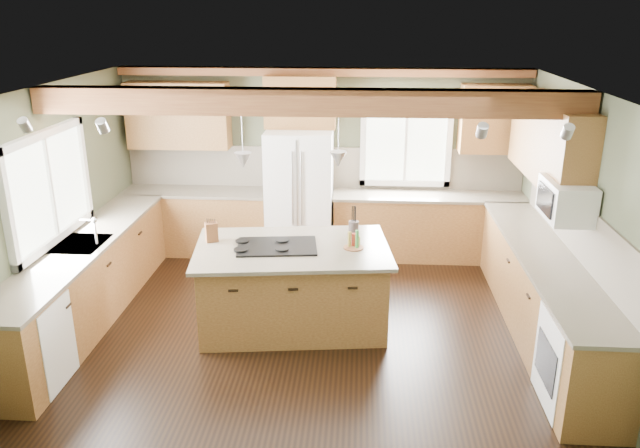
{
  "coord_description": "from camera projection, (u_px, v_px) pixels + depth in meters",
  "views": [
    {
      "loc": [
        0.53,
        -6.12,
        3.36
      ],
      "look_at": [
        0.1,
        0.3,
        1.12
      ],
      "focal_mm": 35.0,
      "sensor_mm": 36.0,
      "label": 1
    }
  ],
  "objects": [
    {
      "name": "backsplash_right",
      "position": [
        580.0,
        229.0,
        6.37
      ],
      "size": [
        0.03,
        3.7,
        0.58
      ],
      "primitive_type": "cube",
      "color": "brown",
      "rests_on": "wall_right"
    },
    {
      "name": "floor",
      "position": [
        309.0,
        328.0,
        6.9
      ],
      "size": [
        5.6,
        5.6,
        0.0
      ],
      "primitive_type": "plane",
      "color": "black",
      "rests_on": "ground"
    },
    {
      "name": "wall_right",
      "position": [
        584.0,
        223.0,
        6.3
      ],
      "size": [
        0.0,
        5.0,
        5.0
      ],
      "primitive_type": "plane",
      "rotation": [
        1.57,
        0.0,
        -1.57
      ],
      "color": "#464E37",
      "rests_on": "ground"
    },
    {
      "name": "upper_cab_over_fridge",
      "position": [
        300.0,
        102.0,
        8.4
      ],
      "size": [
        0.96,
        0.35,
        0.7
      ],
      "primitive_type": "cube",
      "color": "brown",
      "rests_on": "wall_back"
    },
    {
      "name": "counter_right",
      "position": [
        548.0,
        257.0,
        6.49
      ],
      "size": [
        0.64,
        3.74,
        0.04
      ],
      "primitive_type": "cube",
      "color": "#433E31",
      "rests_on": "base_cab_right"
    },
    {
      "name": "base_cab_right",
      "position": [
        542.0,
        297.0,
        6.65
      ],
      "size": [
        0.6,
        3.7,
        0.88
      ],
      "primitive_type": "cube",
      "color": "brown",
      "rests_on": "floor"
    },
    {
      "name": "window_back",
      "position": [
        406.0,
        145.0,
        8.66
      ],
      "size": [
        1.1,
        0.04,
        1.0
      ],
      "primitive_type": "cube",
      "color": "white",
      "rests_on": "wall_back"
    },
    {
      "name": "ceiling",
      "position": [
        307.0,
        90.0,
        6.05
      ],
      "size": [
        5.6,
        5.6,
        0.0
      ],
      "primitive_type": "plane",
      "rotation": [
        3.14,
        0.0,
        0.0
      ],
      "color": "silver",
      "rests_on": "wall_back"
    },
    {
      "name": "upper_cab_back_left",
      "position": [
        178.0,
        115.0,
        8.58
      ],
      "size": [
        1.4,
        0.35,
        0.9
      ],
      "primitive_type": "cube",
      "color": "brown",
      "rests_on": "wall_back"
    },
    {
      "name": "wall_left",
      "position": [
        47.0,
        211.0,
        6.65
      ],
      "size": [
        0.0,
        5.0,
        5.0
      ],
      "primitive_type": "plane",
      "rotation": [
        1.57,
        0.0,
        1.57
      ],
      "color": "#464E37",
      "rests_on": "ground"
    },
    {
      "name": "island_top",
      "position": [
        292.0,
        249.0,
        6.71
      ],
      "size": [
        2.22,
        1.56,
        0.04
      ],
      "primitive_type": "cube",
      "rotation": [
        0.0,
        0.0,
        0.12
      ],
      "color": "#433E31",
      "rests_on": "island"
    },
    {
      "name": "counter_back_left",
      "position": [
        195.0,
        191.0,
        8.79
      ],
      "size": [
        2.06,
        0.64,
        0.04
      ],
      "primitive_type": "cube",
      "color": "#433E31",
      "rests_on": "base_cab_back_left"
    },
    {
      "name": "island",
      "position": [
        293.0,
        287.0,
        6.86
      ],
      "size": [
        2.08,
        1.42,
        0.88
      ],
      "primitive_type": "cube",
      "rotation": [
        0.0,
        0.0,
        0.12
      ],
      "color": "olive",
      "rests_on": "floor"
    },
    {
      "name": "window_left",
      "position": [
        48.0,
        187.0,
        6.61
      ],
      "size": [
        0.04,
        1.6,
        1.05
      ],
      "primitive_type": "cube",
      "color": "white",
      "rests_on": "wall_left"
    },
    {
      "name": "cooktop",
      "position": [
        277.0,
        246.0,
        6.69
      ],
      "size": [
        0.91,
        0.66,
        0.02
      ],
      "primitive_type": "cube",
      "rotation": [
        0.0,
        0.0,
        0.12
      ],
      "color": "black",
      "rests_on": "island_top"
    },
    {
      "name": "base_cab_back_right",
      "position": [
        428.0,
        227.0,
        8.73
      ],
      "size": [
        2.62,
        0.6,
        0.88
      ],
      "primitive_type": "cube",
      "color": "brown",
      "rests_on": "floor"
    },
    {
      "name": "sink",
      "position": [
        81.0,
        245.0,
        6.81
      ],
      "size": [
        0.5,
        0.65,
        0.03
      ],
      "primitive_type": "cube",
      "color": "#262628",
      "rests_on": "counter_left"
    },
    {
      "name": "bottle_tray",
      "position": [
        354.0,
        239.0,
        6.64
      ],
      "size": [
        0.22,
        0.22,
        0.2
      ],
      "primitive_type": null,
      "rotation": [
        0.0,
        0.0,
        -0.02
      ],
      "color": "brown",
      "rests_on": "island_top"
    },
    {
      "name": "utensil_crock",
      "position": [
        354.0,
        228.0,
        7.06
      ],
      "size": [
        0.14,
        0.14,
        0.15
      ],
      "primitive_type": "cylinder",
      "rotation": [
        0.0,
        0.0,
        0.27
      ],
      "color": "#474139",
      "rests_on": "island_top"
    },
    {
      "name": "oven",
      "position": [
        581.0,
        363.0,
        5.42
      ],
      "size": [
        0.6,
        0.72,
        0.84
      ],
      "primitive_type": "cube",
      "color": "white",
      "rests_on": "floor"
    },
    {
      "name": "knife_block",
      "position": [
        212.0,
        232.0,
        6.83
      ],
      "size": [
        0.16,
        0.14,
        0.22
      ],
      "primitive_type": "cube",
      "rotation": [
        0.0,
        0.0,
        0.42
      ],
      "color": "brown",
      "rests_on": "island_top"
    },
    {
      "name": "upper_cab_right",
      "position": [
        549.0,
        141.0,
        6.94
      ],
      "size": [
        0.35,
        2.2,
        0.9
      ],
      "primitive_type": "cube",
      "color": "brown",
      "rests_on": "wall_right"
    },
    {
      "name": "upper_cab_back_corner",
      "position": [
        494.0,
        119.0,
        8.3
      ],
      "size": [
        0.9,
        0.35,
        0.9
      ],
      "primitive_type": "cube",
      "color": "brown",
      "rests_on": "wall_back"
    },
    {
      "name": "base_cab_back_left",
      "position": [
        197.0,
        222.0,
        8.94
      ],
      "size": [
        2.02,
        0.6,
        0.88
      ],
      "primitive_type": "cube",
      "color": "brown",
      "rests_on": "floor"
    },
    {
      "name": "soffit_trim",
      "position": [
        323.0,
        72.0,
        8.33
      ],
      "size": [
        5.55,
        0.2,
        0.1
      ],
      "primitive_type": "cube",
      "color": "#5C2D1A",
      "rests_on": "ceiling"
    },
    {
      "name": "dishwasher",
      "position": [
        28.0,
        343.0,
        5.74
      ],
      "size": [
        0.6,
        0.6,
        0.84
      ],
      "primitive_type": "cube",
      "color": "white",
      "rests_on": "floor"
    },
    {
      "name": "refrigerator",
      "position": [
        300.0,
        195.0,
        8.62
      ],
      "size": [
        0.9,
        0.74,
        1.8
      ],
      "primitive_type": "cube",
      "color": "white",
      "rests_on": "floor"
    },
    {
      "name": "pendant_right",
      "position": [
        338.0,
        159.0,
        6.41
      ],
      "size": [
        0.18,
        0.18,
        0.16
      ],
      "primitive_type": "cone",
      "rotation": [
        3.14,
        0.0,
        0.0
      ],
      "color": "#B2B2B7",
      "rests_on": "ceiling"
    },
    {
      "name": "counter_back_right",
      "position": [
        430.0,
        196.0,
        8.58
      ],
      "size": [
        2.66,
        0.64,
        0.04
      ],
      "primitive_type": "cube",
      "color": "#433E31",
      "rests_on": "base_cab_back_right"
    },
    {
      "name": "backsplash_back",
      "position": [
        323.0,
        167.0,
        8.84
      ],
      "size": [
        5.58,
        0.03,
        0.58
      ],
      "primitive_type": "cube",
      "color": "brown",
      "rests_on": "wall_back"
    },
    {
      "name": "wall_back",
      "position": [
        323.0,
        161.0,
        8.83
      ],
      "size": [
        5.6,
        0.0,
        5.6
      ],
      "primitive_type": "plane",
      "rotation": [
        1.57,
        0.0,
        0.0
      ],
      "color": "#464E37",
      "rests_on": "ground"
    },
    {
      "name": "microwave",
      "position": [
        566.0,
        200.0,
        6.18
      ],
      "size": [
        0.4,
        0.7,
        0.38
      ],
      "primitive_type": "cube",
      "color": "white",
      "rests_on": "wall_right"
    },
    {
      "name": "base_cab_left",
      "position": [
        86.0,
        283.0,
        6.96
      ],
      "size": [
        0.6,
        3.7,
        0.88
      ],
      "primitive_type": "cube",
      "color": "brown",
      "rests_on": "floor"
    },
    {
      "name": "pendant_left",
      "position": [
        243.0,
        160.0,
        6.36
      ],
      "size": [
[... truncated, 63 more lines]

